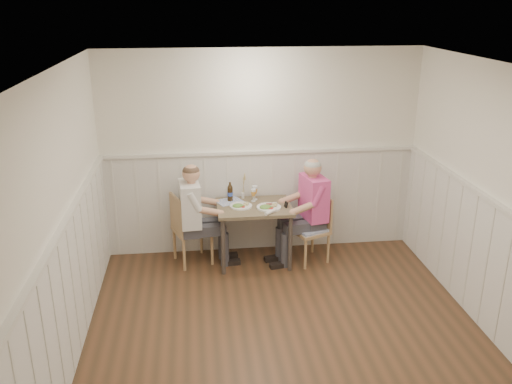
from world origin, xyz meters
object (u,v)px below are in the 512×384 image
Objects in this scene: dining_table at (254,213)px; diner_cream at (194,223)px; man_in_pink at (310,218)px; chair_left at (188,227)px; grass_vase at (243,187)px; chair_right at (313,226)px; beer_bottle at (230,193)px.

dining_table is 0.74m from diner_cream.
man_in_pink reaches higher than diner_cream.
chair_left is 0.12m from diner_cream.
diner_cream is at bearing -155.18° from grass_vase.
grass_vase reaches higher than chair_right.
chair_right is 1.48m from diner_cream.
beer_bottle is (0.46, 0.21, 0.30)m from diner_cream.
man_in_pink is at bearing -13.08° from beer_bottle.
grass_vase is at bearing 159.45° from man_in_pink.
diner_cream is at bearing -40.10° from chair_left.
diner_cream is at bearing 178.62° from chair_right.
diner_cream is at bearing 179.45° from man_in_pink.
dining_table is at bearing -35.78° from beer_bottle.
dining_table is at bearing 176.28° from chair_right.
man_in_pink is 0.93m from grass_vase.
diner_cream is 0.77m from grass_vase.
chair_left is 3.66× the size of beer_bottle.
beer_bottle is at bearing -155.24° from grass_vase.
beer_bottle is at bearing 166.27° from chair_right.
dining_table is 0.40m from beer_bottle.
chair_left is 1.52m from man_in_pink.
dining_table is 3.69× the size of beer_bottle.
diner_cream is 0.59m from beer_bottle.
beer_bottle reaches higher than dining_table.
beer_bottle is (0.54, 0.15, 0.37)m from chair_left.
chair_right is 3.44× the size of beer_bottle.
chair_left reaches higher than dining_table.
grass_vase is (0.63, 0.29, 0.35)m from diner_cream.
man_in_pink is 5.49× the size of beer_bottle.
beer_bottle is (-1.02, 0.25, 0.40)m from chair_right.
diner_cream reaches higher than chair_right.
man_in_pink is at bearing -20.55° from grass_vase.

